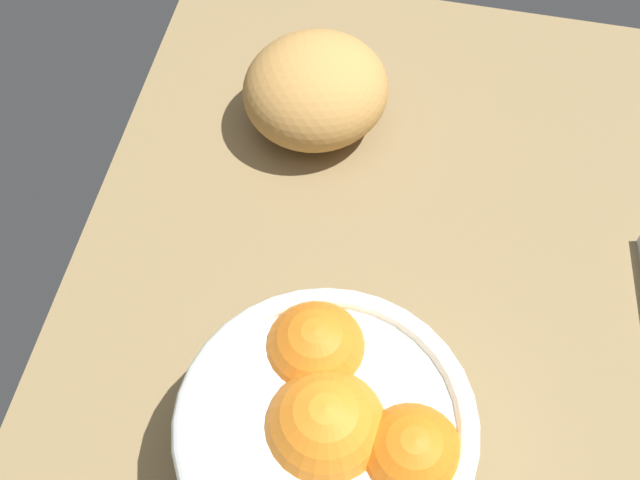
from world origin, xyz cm
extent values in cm
cube|color=olive|center=(0.00, 0.00, -1.50)|extent=(66.89, 64.95, 3.00)
cylinder|color=white|center=(17.76, -7.36, 0.75)|extent=(9.92, 9.92, 1.51)
cylinder|color=white|center=(17.76, -7.36, 4.60)|extent=(19.53, 19.53, 6.18)
torus|color=white|center=(17.76, -7.36, 7.69)|extent=(21.13, 21.13, 1.60)
sphere|color=orange|center=(18.41, -7.34, 6.23)|extent=(7.54, 7.54, 7.54)
sphere|color=orange|center=(18.39, -1.29, 6.23)|extent=(7.56, 7.56, 7.56)
sphere|color=orange|center=(12.06, -9.28, 6.26)|extent=(7.76, 7.76, 7.76)
sphere|color=orange|center=(17.76, -7.36, 6.44)|extent=(8.76, 8.76, 8.76)
ellipsoid|color=#C28C47|center=(-14.52, -14.85, 4.46)|extent=(17.80, 18.06, 8.93)
camera|label=1|loc=(38.33, -3.50, 64.85)|focal=49.01mm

